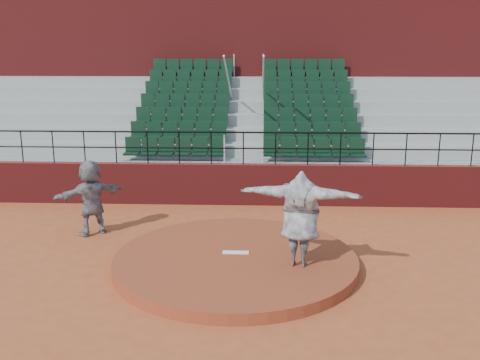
% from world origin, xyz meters
% --- Properties ---
extents(ground, '(90.00, 90.00, 0.00)m').
position_xyz_m(ground, '(0.00, 0.00, 0.00)').
color(ground, '#A84A25').
rests_on(ground, ground).
extents(pitchers_mound, '(5.50, 5.50, 0.25)m').
position_xyz_m(pitchers_mound, '(0.00, 0.00, 0.12)').
color(pitchers_mound, brown).
rests_on(pitchers_mound, ground).
extents(pitching_rubber, '(0.60, 0.15, 0.03)m').
position_xyz_m(pitching_rubber, '(0.00, 0.15, 0.27)').
color(pitching_rubber, white).
rests_on(pitching_rubber, pitchers_mound).
extents(boundary_wall, '(24.00, 0.30, 1.30)m').
position_xyz_m(boundary_wall, '(0.00, 5.00, 0.65)').
color(boundary_wall, maroon).
rests_on(boundary_wall, ground).
extents(wall_railing, '(24.04, 0.05, 1.03)m').
position_xyz_m(wall_railing, '(0.00, 5.00, 2.03)').
color(wall_railing, black).
rests_on(wall_railing, boundary_wall).
extents(seating_deck, '(24.00, 5.97, 4.63)m').
position_xyz_m(seating_deck, '(0.00, 8.65, 1.44)').
color(seating_deck, gray).
rests_on(seating_deck, ground).
extents(press_box_facade, '(24.00, 3.00, 7.10)m').
position_xyz_m(press_box_facade, '(0.00, 12.60, 3.55)').
color(press_box_facade, maroon).
rests_on(press_box_facade, ground).
extents(pitcher, '(2.66, 1.21, 2.09)m').
position_xyz_m(pitcher, '(1.40, -0.46, 1.30)').
color(pitcher, black).
rests_on(pitcher, pitchers_mound).
extents(fielder, '(1.83, 1.63, 2.02)m').
position_xyz_m(fielder, '(-3.90, 2.02, 1.01)').
color(fielder, black).
rests_on(fielder, ground).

